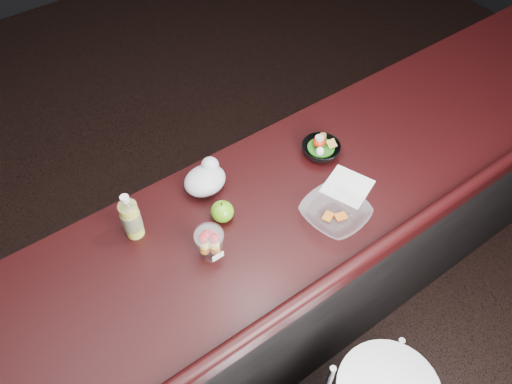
# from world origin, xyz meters

# --- Properties ---
(ground) EXTENTS (8.00, 8.00, 0.00)m
(ground) POSITION_xyz_m (0.00, 0.00, 0.00)
(ground) COLOR black
(ground) RESTS_ON ground
(room_shell) EXTENTS (8.00, 8.00, 8.00)m
(room_shell) POSITION_xyz_m (0.00, 0.00, 1.83)
(room_shell) COLOR black
(room_shell) RESTS_ON ground
(counter) EXTENTS (4.06, 0.71, 1.02)m
(counter) POSITION_xyz_m (0.00, 0.30, 0.51)
(counter) COLOR black
(counter) RESTS_ON ground
(lemonade_bottle) EXTENTS (0.07, 0.07, 0.20)m
(lemonade_bottle) POSITION_xyz_m (-0.39, 0.49, 1.10)
(lemonade_bottle) COLOR yellow
(lemonade_bottle) RESTS_ON counter
(fruit_cup) EXTENTS (0.10, 0.10, 0.14)m
(fruit_cup) POSITION_xyz_m (-0.22, 0.26, 1.09)
(fruit_cup) COLOR white
(fruit_cup) RESTS_ON counter
(green_apple) EXTENTS (0.08, 0.08, 0.09)m
(green_apple) POSITION_xyz_m (-0.11, 0.37, 1.06)
(green_apple) COLOR #47870F
(green_apple) RESTS_ON counter
(plastic_bag) EXTENTS (0.16, 0.13, 0.12)m
(plastic_bag) POSITION_xyz_m (-0.08, 0.52, 1.07)
(plastic_bag) COLOR silver
(plastic_bag) RESTS_ON counter
(snack_bowl) EXTENTS (0.19, 0.19, 0.08)m
(snack_bowl) POSITION_xyz_m (0.38, 0.41, 1.05)
(snack_bowl) COLOR black
(snack_bowl) RESTS_ON counter
(takeout_bowl) EXTENTS (0.26, 0.26, 0.06)m
(takeout_bowl) POSITION_xyz_m (0.22, 0.14, 1.05)
(takeout_bowl) COLOR silver
(takeout_bowl) RESTS_ON counter
(paper_napkin) EXTENTS (0.21, 0.21, 0.00)m
(paper_napkin) POSITION_xyz_m (0.35, 0.22, 1.02)
(paper_napkin) COLOR white
(paper_napkin) RESTS_ON counter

